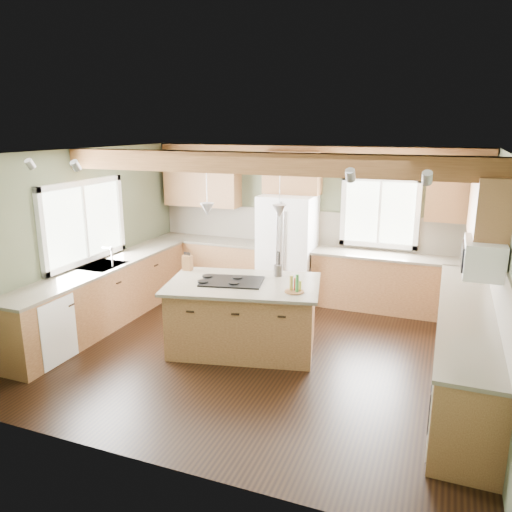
% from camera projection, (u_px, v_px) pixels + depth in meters
% --- Properties ---
extents(floor, '(5.60, 5.60, 0.00)m').
position_uv_depth(floor, '(260.00, 351.00, 6.66)').
color(floor, black).
rests_on(floor, ground).
extents(ceiling, '(5.60, 5.60, 0.00)m').
position_uv_depth(ceiling, '(260.00, 152.00, 6.00)').
color(ceiling, silver).
rests_on(ceiling, wall_back).
extents(wall_back, '(5.60, 0.00, 5.60)m').
position_uv_depth(wall_back, '(311.00, 222.00, 8.59)').
color(wall_back, '#475039').
rests_on(wall_back, ground).
extents(wall_left, '(0.00, 5.00, 5.00)m').
position_uv_depth(wall_left, '(81.00, 239.00, 7.31)').
color(wall_left, '#475039').
rests_on(wall_left, ground).
extents(wall_right, '(0.00, 5.00, 5.00)m').
position_uv_depth(wall_right, '(503.00, 281.00, 5.36)').
color(wall_right, '#475039').
rests_on(wall_right, ground).
extents(ceiling_beam, '(5.55, 0.26, 0.26)m').
position_uv_depth(ceiling_beam, '(261.00, 163.00, 6.06)').
color(ceiling_beam, '#533017').
rests_on(ceiling_beam, ceiling).
extents(soffit_trim, '(5.55, 0.20, 0.10)m').
position_uv_depth(soffit_trim, '(312.00, 149.00, 8.18)').
color(soffit_trim, '#533017').
rests_on(soffit_trim, ceiling).
extents(backsplash_back, '(5.58, 0.03, 0.58)m').
position_uv_depth(backsplash_back, '(311.00, 228.00, 8.60)').
color(backsplash_back, brown).
rests_on(backsplash_back, wall_back).
extents(backsplash_right, '(0.03, 3.70, 0.58)m').
position_uv_depth(backsplash_right, '(500.00, 287.00, 5.43)').
color(backsplash_right, brown).
rests_on(backsplash_right, wall_right).
extents(base_cab_back_left, '(2.02, 0.60, 0.88)m').
position_uv_depth(base_cab_back_left, '(211.00, 264.00, 9.16)').
color(base_cab_back_left, brown).
rests_on(base_cab_back_left, floor).
extents(counter_back_left, '(2.06, 0.64, 0.04)m').
position_uv_depth(counter_back_left, '(210.00, 240.00, 9.04)').
color(counter_back_left, '#50463B').
rests_on(counter_back_left, base_cab_back_left).
extents(base_cab_back_right, '(2.62, 0.60, 0.88)m').
position_uv_depth(base_cab_back_right, '(395.00, 284.00, 8.02)').
color(base_cab_back_right, brown).
rests_on(base_cab_back_right, floor).
extents(counter_back_right, '(2.66, 0.64, 0.04)m').
position_uv_depth(counter_back_right, '(397.00, 257.00, 7.90)').
color(counter_back_right, '#50463B').
rests_on(counter_back_right, base_cab_back_right).
extents(base_cab_left, '(0.60, 3.70, 0.88)m').
position_uv_depth(base_cab_left, '(105.00, 296.00, 7.47)').
color(base_cab_left, brown).
rests_on(base_cab_left, floor).
extents(counter_left, '(0.64, 3.74, 0.04)m').
position_uv_depth(counter_left, '(103.00, 266.00, 7.35)').
color(counter_left, '#50463B').
rests_on(counter_left, base_cab_left).
extents(base_cab_right, '(0.60, 3.70, 0.88)m').
position_uv_depth(base_cab_right, '(464.00, 348.00, 5.72)').
color(base_cab_right, brown).
rests_on(base_cab_right, floor).
extents(counter_right, '(0.64, 3.74, 0.04)m').
position_uv_depth(counter_right, '(469.00, 310.00, 5.61)').
color(counter_right, '#50463B').
rests_on(counter_right, base_cab_right).
extents(upper_cab_back_left, '(1.40, 0.35, 0.90)m').
position_uv_depth(upper_cab_back_left, '(202.00, 181.00, 8.96)').
color(upper_cab_back_left, brown).
rests_on(upper_cab_back_left, wall_back).
extents(upper_cab_over_fridge, '(0.96, 0.35, 0.70)m').
position_uv_depth(upper_cab_over_fridge, '(292.00, 173.00, 8.32)').
color(upper_cab_over_fridge, brown).
rests_on(upper_cab_over_fridge, wall_back).
extents(upper_cab_right, '(0.35, 2.20, 0.90)m').
position_uv_depth(upper_cab_right, '(488.00, 207.00, 6.06)').
color(upper_cab_right, brown).
rests_on(upper_cab_right, wall_right).
extents(upper_cab_back_corner, '(0.90, 0.35, 0.90)m').
position_uv_depth(upper_cab_back_corner, '(458.00, 192.00, 7.46)').
color(upper_cab_back_corner, brown).
rests_on(upper_cab_back_corner, wall_back).
extents(window_left, '(0.04, 1.60, 1.05)m').
position_uv_depth(window_left, '(83.00, 222.00, 7.29)').
color(window_left, white).
rests_on(window_left, wall_left).
extents(window_back, '(1.10, 0.04, 1.00)m').
position_uv_depth(window_back, '(380.00, 212.00, 8.11)').
color(window_back, white).
rests_on(window_back, wall_back).
extents(sink, '(0.50, 0.65, 0.03)m').
position_uv_depth(sink, '(103.00, 266.00, 7.35)').
color(sink, '#262628').
rests_on(sink, counter_left).
extents(faucet, '(0.02, 0.02, 0.28)m').
position_uv_depth(faucet, '(112.00, 258.00, 7.25)').
color(faucet, '#B2B2B7').
rests_on(faucet, sink).
extents(dishwasher, '(0.60, 0.60, 0.84)m').
position_uv_depth(dishwasher, '(41.00, 329.00, 6.30)').
color(dishwasher, white).
rests_on(dishwasher, floor).
extents(oven, '(0.60, 0.72, 0.84)m').
position_uv_depth(oven, '(466.00, 406.00, 4.56)').
color(oven, white).
rests_on(oven, floor).
extents(microwave, '(0.40, 0.70, 0.38)m').
position_uv_depth(microwave, '(484.00, 257.00, 5.32)').
color(microwave, white).
rests_on(microwave, wall_right).
extents(pendant_left, '(0.18, 0.18, 0.16)m').
position_uv_depth(pendant_left, '(207.00, 209.00, 6.36)').
color(pendant_left, '#B2B2B7').
rests_on(pendant_left, ceiling).
extents(pendant_right, '(0.18, 0.18, 0.16)m').
position_uv_depth(pendant_right, '(279.00, 211.00, 6.22)').
color(pendant_right, '#B2B2B7').
rests_on(pendant_right, ceiling).
extents(refrigerator, '(0.90, 0.74, 1.80)m').
position_uv_depth(refrigerator, '(287.00, 248.00, 8.45)').
color(refrigerator, white).
rests_on(refrigerator, floor).
extents(island, '(2.05, 1.51, 0.88)m').
position_uv_depth(island, '(244.00, 317.00, 6.66)').
color(island, olive).
rests_on(island, floor).
extents(island_top, '(2.20, 1.65, 0.04)m').
position_uv_depth(island_top, '(243.00, 284.00, 6.54)').
color(island_top, '#50463B').
rests_on(island_top, island).
extents(cooktop, '(0.90, 0.70, 0.02)m').
position_uv_depth(cooktop, '(232.00, 281.00, 6.55)').
color(cooktop, black).
rests_on(cooktop, island_top).
extents(knife_block, '(0.13, 0.10, 0.22)m').
position_uv_depth(knife_block, '(187.00, 263.00, 7.07)').
color(knife_block, brown).
rests_on(knife_block, island_top).
extents(utensil_crock, '(0.15, 0.15, 0.16)m').
position_uv_depth(utensil_crock, '(278.00, 270.00, 6.81)').
color(utensil_crock, '#3D3631').
rests_on(utensil_crock, island_top).
extents(bottle_tray, '(0.33, 0.33, 0.22)m').
position_uv_depth(bottle_tray, '(294.00, 283.00, 6.14)').
color(bottle_tray, brown).
rests_on(bottle_tray, island_top).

